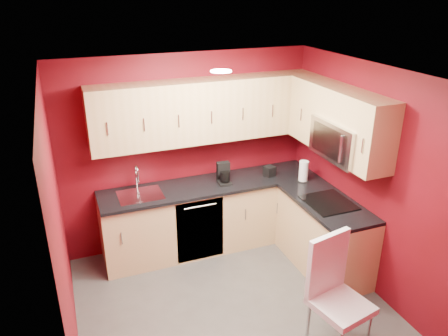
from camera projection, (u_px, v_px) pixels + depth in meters
floor at (231, 304)px, 4.77m from camera, size 3.20×3.20×0.00m
ceiling at (233, 75)px, 3.80m from camera, size 3.20×3.20×0.00m
wall_back at (188, 152)px, 5.57m from camera, size 3.20×0.00×3.20m
wall_front at (315, 297)px, 3.00m from camera, size 3.20×0.00×3.20m
wall_left at (60, 234)px, 3.75m from camera, size 0.00×3.00×3.00m
wall_right at (366, 179)px, 4.82m from camera, size 0.00×3.00×3.00m
base_cabinets_back at (211, 216)px, 5.70m from camera, size 2.80×0.60×0.87m
base_cabinets_right at (324, 236)px, 5.25m from camera, size 0.60×1.30×0.87m
countertop_back at (211, 185)px, 5.51m from camera, size 2.80×0.63×0.04m
countertop_right at (327, 203)px, 5.06m from camera, size 0.63×1.27×0.04m
upper_cabinets_back at (206, 110)px, 5.26m from camera, size 2.80×0.35×0.75m
upper_cabinets_right at (335, 114)px, 4.89m from camera, size 0.35×1.55×0.75m
microwave at (344, 140)px, 4.76m from camera, size 0.42×0.76×0.42m
cooktop at (328, 202)px, 5.01m from camera, size 0.50×0.55×0.01m
sink at (140, 192)px, 5.20m from camera, size 0.52×0.42×0.35m
dishwasher_front at (200, 230)px, 5.37m from camera, size 0.60×0.02×0.82m
downlight at (221, 71)px, 4.06m from camera, size 0.20×0.20×0.01m
coffee_maker at (224, 174)px, 5.45m from camera, size 0.18×0.23×0.27m
napkin_holder at (269, 171)px, 5.70m from camera, size 0.15×0.15×0.13m
paper_towel at (304, 171)px, 5.52m from camera, size 0.17×0.17×0.27m
dining_chair at (341, 300)px, 3.98m from camera, size 0.56×0.58×1.16m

